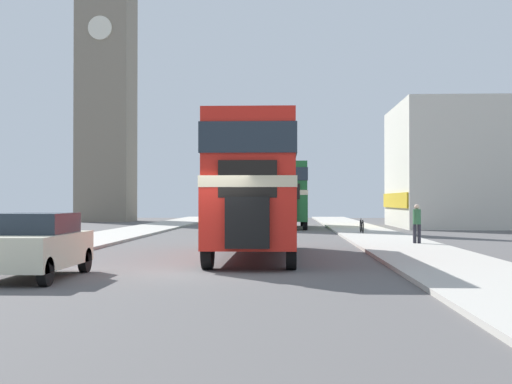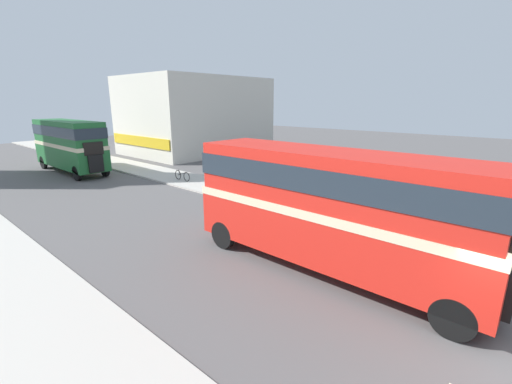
{
  "view_description": "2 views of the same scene",
  "coord_description": "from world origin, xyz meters",
  "px_view_note": "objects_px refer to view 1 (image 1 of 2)",
  "views": [
    {
      "loc": [
        2.17,
        -17.98,
        1.84
      ],
      "look_at": [
        1.19,
        5.42,
        2.13
      ],
      "focal_mm": 50.0,
      "sensor_mm": 36.0,
      "label": 1
    },
    {
      "loc": [
        -8.91,
        -0.14,
        5.89
      ],
      "look_at": [
        1.19,
        8.79,
        2.31
      ],
      "focal_mm": 24.0,
      "sensor_mm": 36.0,
      "label": 2
    }
  ],
  "objects_px": {
    "car_parked_near": "(33,245)",
    "bicycle_on_pavement": "(362,226)",
    "church_tower": "(107,30)",
    "double_decker_bus": "(256,179)",
    "pedestrian_walking": "(417,221)",
    "bus_distant": "(288,190)"
  },
  "relations": [
    {
      "from": "bus_distant",
      "to": "bicycle_on_pavement",
      "type": "height_order",
      "value": "bus_distant"
    },
    {
      "from": "car_parked_near",
      "to": "double_decker_bus",
      "type": "bearing_deg",
      "value": 53.3
    },
    {
      "from": "bus_distant",
      "to": "pedestrian_walking",
      "type": "bearing_deg",
      "value": -75.09
    },
    {
      "from": "double_decker_bus",
      "to": "church_tower",
      "type": "distance_m",
      "value": 45.38
    },
    {
      "from": "car_parked_near",
      "to": "church_tower",
      "type": "height_order",
      "value": "church_tower"
    },
    {
      "from": "bus_distant",
      "to": "bicycle_on_pavement",
      "type": "bearing_deg",
      "value": -68.53
    },
    {
      "from": "double_decker_bus",
      "to": "car_parked_near",
      "type": "xyz_separation_m",
      "value": [
        -5.01,
        -6.72,
        -1.77
      ]
    },
    {
      "from": "pedestrian_walking",
      "to": "bicycle_on_pavement",
      "type": "bearing_deg",
      "value": 97.44
    },
    {
      "from": "car_parked_near",
      "to": "church_tower",
      "type": "relative_size",
      "value": 0.12
    },
    {
      "from": "car_parked_near",
      "to": "bicycle_on_pavement",
      "type": "bearing_deg",
      "value": 65.38
    },
    {
      "from": "double_decker_bus",
      "to": "car_parked_near",
      "type": "height_order",
      "value": "double_decker_bus"
    },
    {
      "from": "double_decker_bus",
      "to": "church_tower",
      "type": "xyz_separation_m",
      "value": [
        -15.2,
        40.14,
        14.72
      ]
    },
    {
      "from": "double_decker_bus",
      "to": "car_parked_near",
      "type": "relative_size",
      "value": 2.72
    },
    {
      "from": "car_parked_near",
      "to": "bicycle_on_pavement",
      "type": "xyz_separation_m",
      "value": [
        10.09,
        22.03,
        -0.31
      ]
    },
    {
      "from": "pedestrian_walking",
      "to": "bicycle_on_pavement",
      "type": "relative_size",
      "value": 0.9
    },
    {
      "from": "car_parked_near",
      "to": "pedestrian_walking",
      "type": "bearing_deg",
      "value": 48.0
    },
    {
      "from": "car_parked_near",
      "to": "church_tower",
      "type": "bearing_deg",
      "value": 102.26
    },
    {
      "from": "bus_distant",
      "to": "church_tower",
      "type": "relative_size",
      "value": 0.28
    },
    {
      "from": "bicycle_on_pavement",
      "to": "church_tower",
      "type": "xyz_separation_m",
      "value": [
        -20.28,
        24.84,
        16.81
      ]
    },
    {
      "from": "bus_distant",
      "to": "church_tower",
      "type": "height_order",
      "value": "church_tower"
    },
    {
      "from": "bicycle_on_pavement",
      "to": "church_tower",
      "type": "relative_size",
      "value": 0.05
    },
    {
      "from": "church_tower",
      "to": "bicycle_on_pavement",
      "type": "bearing_deg",
      "value": -50.77
    }
  ]
}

